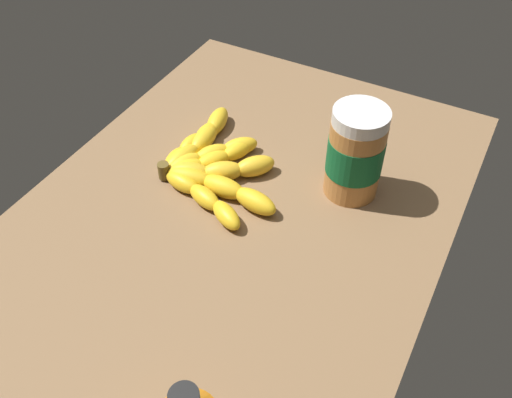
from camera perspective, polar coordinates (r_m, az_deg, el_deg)
The scene contains 3 objects.
ground_plane at distance 90.49cm, azimuth -2.95°, elevation -3.17°, with size 96.85×65.59×3.84cm, color brown.
banana_bunch at distance 96.65cm, azimuth -4.66°, elevation 3.47°, with size 27.62×23.05×3.51cm.
peanut_butter_jar at distance 90.30cm, azimuth 10.09°, elevation 4.59°, with size 9.08×9.08×16.05cm.
Camera 1 is at (51.24, 32.67, 65.13)cm, focal length 39.24 mm.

